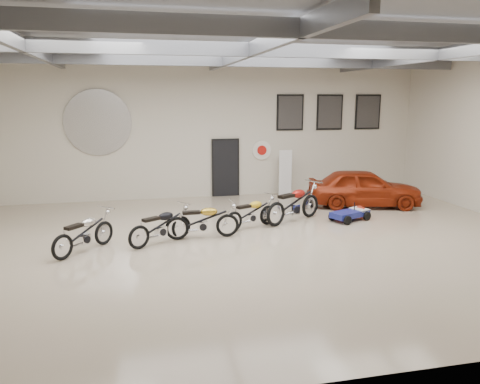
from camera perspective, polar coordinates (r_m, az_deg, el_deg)
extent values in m
cube|color=tan|center=(11.99, 1.26, -6.27)|extent=(16.00, 12.00, 0.01)
cube|color=gray|center=(11.51, 1.37, 18.19)|extent=(16.00, 12.00, 0.01)
cube|color=beige|center=(17.35, -3.48, 7.61)|extent=(16.00, 0.02, 5.00)
cube|color=black|center=(17.54, -1.78, 2.90)|extent=(0.92, 0.08, 2.10)
imported|color=maroon|center=(16.44, 14.87, 0.51)|extent=(2.44, 4.04, 1.29)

